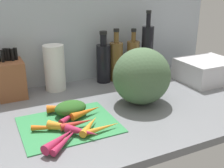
% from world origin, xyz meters
% --- Properties ---
extents(ground_plane, '(1.70, 0.80, 0.03)m').
position_xyz_m(ground_plane, '(0.00, 0.00, -0.01)').
color(ground_plane, slate).
extents(wall_back, '(1.70, 0.03, 0.60)m').
position_xyz_m(wall_back, '(0.00, 0.39, 0.30)').
color(wall_back, '#ADB7C1').
rests_on(wall_back, ground_plane).
extents(cutting_board, '(0.35, 0.29, 0.01)m').
position_xyz_m(cutting_board, '(-0.16, -0.09, 0.00)').
color(cutting_board, '#338C4C').
rests_on(cutting_board, ground_plane).
extents(carrot_0, '(0.13, 0.13, 0.02)m').
position_xyz_m(carrot_0, '(-0.21, -0.22, 0.02)').
color(carrot_0, '#B2264C').
rests_on(carrot_0, cutting_board).
extents(carrot_1, '(0.13, 0.11, 0.02)m').
position_xyz_m(carrot_1, '(-0.14, -0.05, 0.02)').
color(carrot_1, '#B2264C').
rests_on(carrot_1, cutting_board).
extents(carrot_2, '(0.14, 0.11, 0.03)m').
position_xyz_m(carrot_2, '(-0.23, -0.21, 0.03)').
color(carrot_2, '#B2264C').
rests_on(carrot_2, cutting_board).
extents(carrot_3, '(0.14, 0.07, 0.03)m').
position_xyz_m(carrot_3, '(-0.08, -0.06, 0.02)').
color(carrot_3, orange).
rests_on(carrot_3, cutting_board).
extents(carrot_4, '(0.15, 0.08, 0.02)m').
position_xyz_m(carrot_4, '(-0.23, -0.11, 0.02)').
color(carrot_4, orange).
rests_on(carrot_4, cutting_board).
extents(carrot_5, '(0.11, 0.11, 0.03)m').
position_xyz_m(carrot_5, '(-0.15, -0.19, 0.02)').
color(carrot_5, '#B2264C').
rests_on(carrot_5, cutting_board).
extents(carrot_6, '(0.11, 0.10, 0.02)m').
position_xyz_m(carrot_6, '(-0.20, -0.14, 0.02)').
color(carrot_6, orange).
rests_on(carrot_6, cutting_board).
extents(carrot_7, '(0.14, 0.07, 0.03)m').
position_xyz_m(carrot_7, '(-0.15, 0.01, 0.02)').
color(carrot_7, orange).
rests_on(carrot_7, cutting_board).
extents(carrot_8, '(0.14, 0.04, 0.02)m').
position_xyz_m(carrot_8, '(-0.07, -0.19, 0.02)').
color(carrot_8, orange).
rests_on(carrot_8, cutting_board).
extents(carrot_9, '(0.11, 0.10, 0.03)m').
position_xyz_m(carrot_9, '(-0.19, -0.13, 0.02)').
color(carrot_9, orange).
rests_on(carrot_9, cutting_board).
extents(carrot_10, '(0.13, 0.03, 0.03)m').
position_xyz_m(carrot_10, '(-0.14, -0.13, 0.02)').
color(carrot_10, red).
rests_on(carrot_10, cutting_board).
extents(carrot_11, '(0.16, 0.06, 0.03)m').
position_xyz_m(carrot_11, '(-0.13, 0.02, 0.02)').
color(carrot_11, '#B2264C').
rests_on(carrot_11, cutting_board).
extents(carrot_12, '(0.11, 0.12, 0.03)m').
position_xyz_m(carrot_12, '(-0.11, -0.16, 0.02)').
color(carrot_12, orange).
rests_on(carrot_12, cutting_board).
extents(carrot_greens_pile, '(0.13, 0.10, 0.05)m').
position_xyz_m(carrot_greens_pile, '(-0.13, -0.02, 0.03)').
color(carrot_greens_pile, '#2D6023').
rests_on(carrot_greens_pile, cutting_board).
extents(winter_squash, '(0.26, 0.24, 0.25)m').
position_xyz_m(winter_squash, '(0.19, -0.03, 0.12)').
color(winter_squash, '#4C6B47').
rests_on(winter_squash, ground_plane).
extents(knife_block, '(0.12, 0.14, 0.23)m').
position_xyz_m(knife_block, '(-0.32, 0.29, 0.09)').
color(knife_block, brown).
rests_on(knife_block, ground_plane).
extents(paper_towel_roll, '(0.10, 0.10, 0.22)m').
position_xyz_m(paper_towel_roll, '(-0.11, 0.30, 0.11)').
color(paper_towel_roll, white).
rests_on(paper_towel_roll, ground_plane).
extents(bottle_0, '(0.08, 0.08, 0.27)m').
position_xyz_m(bottle_0, '(0.15, 0.30, 0.11)').
color(bottle_0, black).
rests_on(bottle_0, ground_plane).
extents(bottle_1, '(0.07, 0.07, 0.28)m').
position_xyz_m(bottle_1, '(0.23, 0.29, 0.11)').
color(bottle_1, brown).
rests_on(bottle_1, ground_plane).
extents(bottle_2, '(0.07, 0.07, 0.27)m').
position_xyz_m(bottle_2, '(0.32, 0.28, 0.11)').
color(bottle_2, brown).
rests_on(bottle_2, ground_plane).
extents(bottle_3, '(0.06, 0.06, 0.37)m').
position_xyz_m(bottle_3, '(0.41, 0.27, 0.15)').
color(bottle_3, black).
rests_on(bottle_3, ground_plane).
extents(dish_rack, '(0.28, 0.24, 0.11)m').
position_xyz_m(dish_rack, '(0.66, 0.07, 0.06)').
color(dish_rack, silver).
rests_on(dish_rack, ground_plane).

